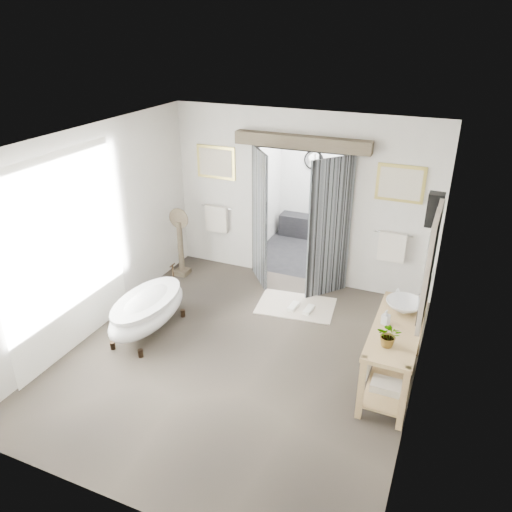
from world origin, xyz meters
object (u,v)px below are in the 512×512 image
at_px(vanity, 392,350).
at_px(rug, 296,306).
at_px(clawfoot_tub, 148,310).
at_px(basin, 404,306).

height_order(vanity, rug, vanity).
height_order(clawfoot_tub, basin, basin).
relative_size(clawfoot_tub, basin, 3.45).
xyz_separation_m(clawfoot_tub, vanity, (3.40, 0.21, 0.13)).
bearing_deg(clawfoot_tub, rug, 41.24).
height_order(clawfoot_tub, vanity, vanity).
relative_size(clawfoot_tub, rug, 1.31).
xyz_separation_m(clawfoot_tub, rug, (1.74, 1.52, -0.37)).
relative_size(vanity, rug, 1.33).
bearing_deg(rug, clawfoot_tub, -138.76).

